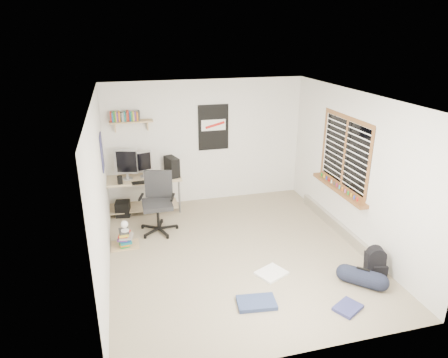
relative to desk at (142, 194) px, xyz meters
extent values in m
cube|color=gray|center=(1.37, -2.00, -0.37)|extent=(4.00, 4.50, 0.01)
cube|color=white|center=(1.37, -2.00, 2.14)|extent=(4.00, 4.50, 0.01)
cube|color=silver|center=(1.37, 0.25, 0.89)|extent=(4.00, 0.01, 2.50)
cube|color=silver|center=(-0.64, -2.00, 0.89)|extent=(0.01, 4.50, 2.50)
cube|color=silver|center=(3.37, -2.00, 0.89)|extent=(0.01, 4.50, 2.50)
cube|color=tan|center=(0.00, 0.00, 0.00)|extent=(1.67, 1.17, 0.70)
cube|color=#A7A7AC|center=(-0.24, -0.05, 0.57)|extent=(0.44, 0.22, 0.47)
cube|color=#ADADB2|center=(0.07, 0.00, 0.53)|extent=(0.36, 0.18, 0.39)
cube|color=black|center=(0.61, -0.08, 0.53)|extent=(0.28, 0.41, 0.39)
cube|color=black|center=(0.02, -0.27, 0.34)|extent=(0.42, 0.18, 0.02)
cube|color=black|center=(-0.38, -0.27, 0.42)|extent=(0.10, 0.10, 0.17)
cube|color=black|center=(0.66, -0.16, 0.42)|extent=(0.11, 0.11, 0.17)
cube|color=black|center=(0.22, -0.95, 0.12)|extent=(0.87, 0.87, 1.08)
cube|color=tan|center=(-0.08, 0.14, 1.42)|extent=(0.80, 0.22, 0.24)
cube|color=black|center=(1.52, 0.23, 1.19)|extent=(0.62, 0.03, 0.92)
cube|color=navy|center=(-0.62, -0.80, 1.14)|extent=(0.02, 0.42, 0.60)
cube|color=brown|center=(3.32, -1.70, 1.08)|extent=(0.10, 1.50, 1.26)
cube|color=#B7B2A8|center=(3.32, -1.70, -0.28)|extent=(0.08, 2.50, 0.18)
cube|color=black|center=(3.12, -3.15, -0.16)|extent=(0.32, 0.28, 0.36)
cylinder|color=black|center=(2.82, -3.30, -0.22)|extent=(0.35, 0.35, 0.49)
cube|color=white|center=(1.68, -2.73, -0.34)|extent=(0.52, 0.49, 0.04)
cube|color=navy|center=(1.24, -3.33, -0.33)|extent=(0.54, 0.38, 0.06)
cube|color=navy|center=(2.36, -3.72, -0.34)|extent=(0.44, 0.40, 0.04)
cube|color=brown|center=(-0.38, -1.32, -0.21)|extent=(0.51, 0.44, 0.32)
cube|color=silver|center=(-0.36, -1.34, 0.02)|extent=(0.20, 0.25, 0.22)
cube|color=black|center=(-0.38, -0.13, -0.22)|extent=(0.30, 0.30, 0.30)
camera|label=1|loc=(-0.27, -7.41, 3.04)|focal=32.00mm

